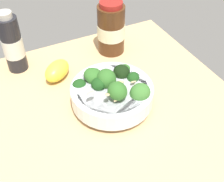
% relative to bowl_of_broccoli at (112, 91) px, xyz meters
% --- Properties ---
extents(ground_plane, '(0.59, 0.59, 0.04)m').
position_rel_bowl_of_broccoli_xyz_m(ground_plane, '(-0.01, -0.01, -0.06)').
color(ground_plane, tan).
extents(bowl_of_broccoli, '(0.18, 0.18, 0.10)m').
position_rel_bowl_of_broccoli_xyz_m(bowl_of_broccoli, '(0.00, 0.00, 0.00)').
color(bowl_of_broccoli, white).
rests_on(bowl_of_broccoli, ground_plane).
extents(lemon_wedge, '(0.09, 0.09, 0.04)m').
position_rel_bowl_of_broccoli_xyz_m(lemon_wedge, '(-0.08, 0.14, -0.02)').
color(lemon_wedge, yellow).
rests_on(lemon_wedge, ground_plane).
extents(bottle_tall, '(0.07, 0.07, 0.14)m').
position_rel_bowl_of_broccoli_xyz_m(bottle_tall, '(0.09, 0.19, 0.03)').
color(bottle_tall, '#472814').
rests_on(bottle_tall, ground_plane).
extents(bottle_short, '(0.05, 0.05, 0.16)m').
position_rel_bowl_of_broccoli_xyz_m(bottle_short, '(-0.16, 0.22, 0.03)').
color(bottle_short, black).
rests_on(bottle_short, ground_plane).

